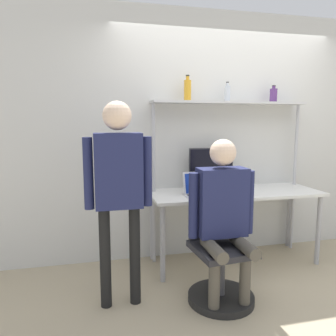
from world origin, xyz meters
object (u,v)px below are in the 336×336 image
(person_standing, at_px, (118,178))
(bottle_amber, at_px, (188,90))
(cell_phone, at_px, (228,194))
(bottle_purple, at_px, (273,95))
(person_seated, at_px, (223,208))
(office_chair, at_px, (219,267))
(monitor, at_px, (211,166))
(laptop, at_px, (200,189))
(bottle_clear, at_px, (227,93))

(person_standing, xyz_separation_m, bottle_amber, (0.79, 0.77, 0.77))
(cell_phone, height_order, bottle_purple, bottle_purple)
(person_seated, distance_m, bottle_amber, 1.38)
(cell_phone, xyz_separation_m, office_chair, (-0.30, -0.53, -0.49))
(monitor, bearing_deg, office_chair, -105.40)
(monitor, relative_size, bottle_purple, 2.76)
(monitor, distance_m, bottle_amber, 0.85)
(person_standing, relative_size, bottle_purple, 9.18)
(laptop, bearing_deg, person_seated, -91.77)
(bottle_amber, bearing_deg, office_chair, -87.72)
(person_seated, xyz_separation_m, bottle_clear, (0.41, 0.92, 1.00))
(person_seated, distance_m, bottle_purple, 1.65)
(person_seated, bearing_deg, cell_phone, 63.10)
(laptop, bearing_deg, monitor, 50.89)
(office_chair, xyz_separation_m, bottle_clear, (0.41, 0.87, 1.52))
(office_chair, distance_m, person_seated, 0.53)
(office_chair, bearing_deg, laptop, 87.69)
(bottle_purple, height_order, bottle_amber, bottle_amber)
(office_chair, xyz_separation_m, bottle_amber, (-0.03, 0.87, 1.55))
(person_seated, bearing_deg, bottle_purple, 43.94)
(cell_phone, bearing_deg, person_seated, -116.90)
(laptop, bearing_deg, office_chair, -92.31)
(bottle_clear, bearing_deg, monitor, -171.93)
(laptop, relative_size, bottle_amber, 1.27)
(laptop, height_order, office_chair, laptop)
(cell_phone, bearing_deg, monitor, 101.32)
(person_standing, bearing_deg, bottle_amber, 44.04)
(office_chair, height_order, person_standing, person_standing)
(person_standing, bearing_deg, cell_phone, 20.63)
(laptop, height_order, bottle_amber, bottle_amber)
(person_seated, distance_m, person_standing, 0.88)
(office_chair, distance_m, person_standing, 1.14)
(person_seated, relative_size, bottle_purple, 7.54)
(person_seated, bearing_deg, bottle_clear, 66.23)
(laptop, bearing_deg, bottle_clear, 36.25)
(monitor, relative_size, person_seated, 0.37)
(monitor, distance_m, office_chair, 1.15)
(monitor, distance_m, bottle_clear, 0.80)
(laptop, bearing_deg, bottle_purple, 16.82)
(person_seated, relative_size, bottle_clear, 6.69)
(bottle_amber, bearing_deg, person_standing, -135.96)
(person_seated, height_order, bottle_amber, bottle_amber)
(bottle_purple, relative_size, bottle_amber, 0.69)
(cell_phone, height_order, person_seated, person_seated)
(monitor, height_order, person_standing, person_standing)
(laptop, xyz_separation_m, bottle_purple, (0.93, 0.28, 0.96))
(cell_phone, bearing_deg, office_chair, -119.28)
(person_seated, xyz_separation_m, bottle_amber, (-0.04, 0.92, 1.02))
(cell_phone, distance_m, office_chair, 0.78)
(laptop, height_order, person_seated, person_seated)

